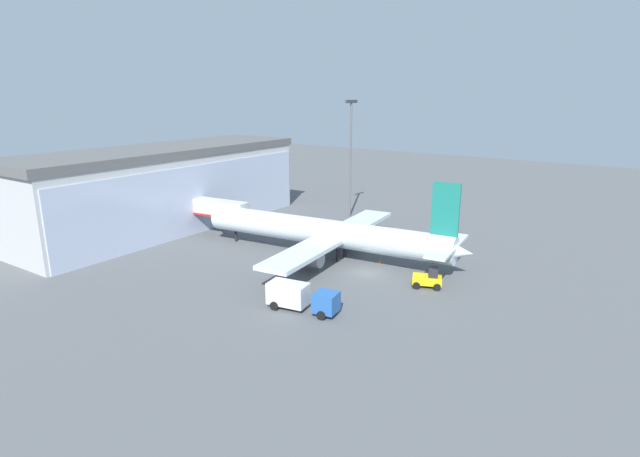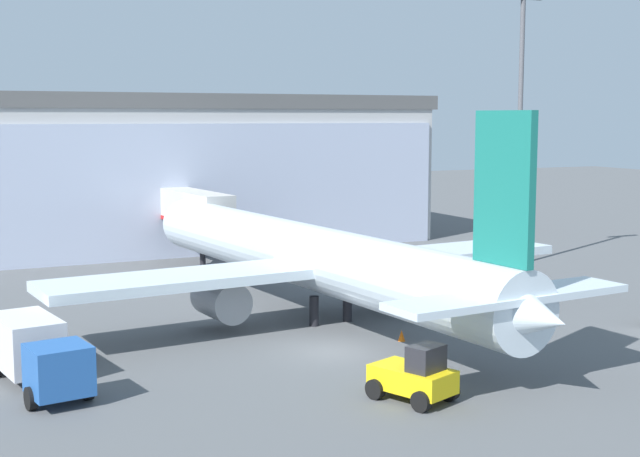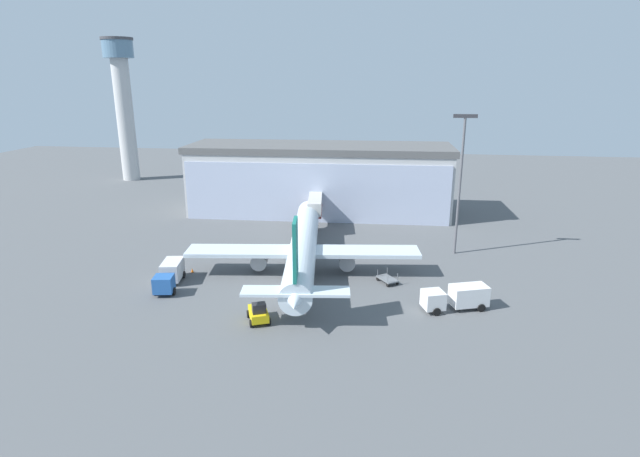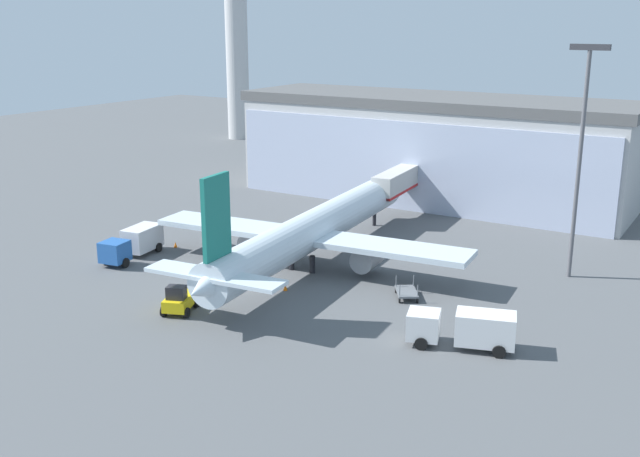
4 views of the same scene
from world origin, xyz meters
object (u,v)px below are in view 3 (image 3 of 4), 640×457
Objects in this scene: catering_truck at (170,274)px; safety_cone_wingtip at (192,270)px; control_tower at (123,98)px; pushback_tug at (259,313)px; baggage_cart at (387,279)px; apron_light_mast at (461,174)px; airplane at (303,247)px; safety_cone_nose at (309,289)px; jet_bridge at (315,203)px; fuel_truck at (457,297)px.

catering_truck is 4.77m from safety_cone_wingtip.
control_tower is 9.27× the size of pushback_tug.
baggage_cart reaches higher than safety_cone_wingtip.
apron_light_mast reaches higher than baggage_cart.
airplane is at bearing -155.25° from apron_light_mast.
pushback_tug is 6.63× the size of safety_cone_wingtip.
pushback_tug is 9.31m from safety_cone_nose.
safety_cone_nose is at bearing -48.50° from control_tower.
safety_cone_nose is (17.30, 0.45, -1.19)m from catering_truck.
control_tower is 87.94m from apron_light_mast.
jet_bridge is 3.76× the size of baggage_cart.
catering_truck is (-14.12, -27.46, -2.72)m from jet_bridge.
catering_truck is (-36.22, -16.89, -10.26)m from apron_light_mast.
airplane is at bearing 105.35° from catering_truck.
jet_bridge is at bearing 154.44° from apron_light_mast.
fuel_truck reaches higher than pushback_tug.
catering_truck reaches higher than pushback_tug.
catering_truck is at bearing -154.99° from apron_light_mast.
baggage_cart is 25.54m from safety_cone_wingtip.
pushback_tug is (-22.99, -24.78, -10.76)m from apron_light_mast.
safety_cone_wingtip is (-25.54, 0.05, -0.23)m from baggage_cart.
fuel_truck is 17.14m from safety_cone_nose.
apron_light_mast is at bearing -122.03° from jet_bridge.
airplane is at bearing 177.28° from jet_bridge.
apron_light_mast is 41.26m from catering_truck.
jet_bridge is at bearing -34.30° from control_tower.
airplane is 15.00m from safety_cone_wingtip.
jet_bridge is 3.32× the size of pushback_tug.
control_tower is at bearing 131.50° from safety_cone_nose.
apron_light_mast is (22.10, -10.57, 7.54)m from jet_bridge.
control_tower is 73.20m from safety_cone_wingtip.
airplane is 15.53m from pushback_tug.
jet_bridge is 35.51m from pushback_tug.
safety_cone_wingtip is (-12.21, 12.39, -0.70)m from pushback_tug.
apron_light_mast reaches higher than airplane.
airplane is 21.05m from fuel_truck.
control_tower is 4.47× the size of catering_truck.
pushback_tug is (-2.21, -15.20, -2.32)m from airplane.
airplane reaches higher than safety_cone_wingtip.
baggage_cart is (12.44, -23.01, -3.69)m from jet_bridge.
baggage_cart is (11.12, -2.86, -2.79)m from airplane.
safety_cone_wingtip is at bearing 21.82° from pushback_tug.
airplane is at bearing -31.03° from pushback_tug.
safety_cone_nose is (-9.25, -4.00, -0.23)m from baggage_cart.
airplane reaches higher than catering_truck.
catering_truck reaches higher than safety_cone_nose.
baggage_cart is 5.84× the size of safety_cone_nose.
catering_truck is (-15.44, -7.31, -1.82)m from airplane.
apron_light_mast is 2.61× the size of fuel_truck.
apron_light_mast is at bearing -72.38° from baggage_cart.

